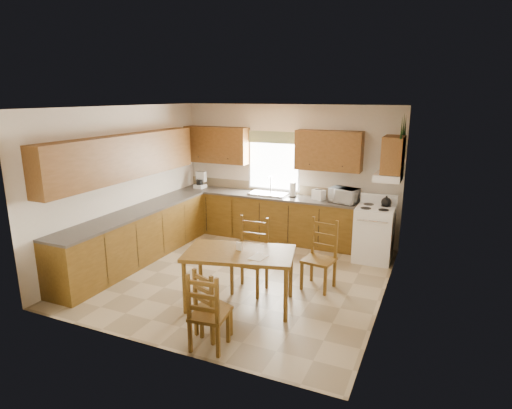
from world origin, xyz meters
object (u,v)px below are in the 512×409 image
at_px(dining_table, 240,278).
at_px(chair_near_left, 209,310).
at_px(chair_far_right, 319,256).
at_px(chair_far_left, 249,257).
at_px(stove, 374,234).
at_px(microwave, 344,195).
at_px(chair_near_right, 213,303).

height_order(dining_table, chair_near_left, chair_near_left).
height_order(chair_near_left, chair_far_right, chair_far_right).
bearing_deg(chair_far_left, stove, 51.99).
xyz_separation_m(microwave, chair_far_right, (0.06, -1.85, -0.53)).
distance_m(dining_table, chair_far_left, 0.47).
relative_size(stove, dining_table, 0.65).
bearing_deg(stove, dining_table, -120.50).
bearing_deg(stove, chair_far_left, -126.43).
distance_m(microwave, chair_far_right, 1.93).
xyz_separation_m(stove, dining_table, (-1.44, -2.50, -0.08)).
relative_size(dining_table, chair_near_right, 1.70).
bearing_deg(stove, chair_near_right, -113.14).
height_order(stove, chair_near_left, chair_near_left).
xyz_separation_m(chair_far_left, chair_far_right, (0.91, 0.53, -0.03)).
distance_m(stove, dining_table, 2.88).
xyz_separation_m(stove, chair_far_left, (-1.49, -2.06, 0.08)).
height_order(microwave, chair_near_left, microwave).
distance_m(dining_table, chair_near_left, 1.10).
xyz_separation_m(chair_near_left, chair_far_right, (0.72, 2.05, 0.05)).
distance_m(stove, chair_near_left, 3.82).
height_order(dining_table, chair_far_left, chair_far_left).
relative_size(dining_table, chair_far_right, 1.41).
xyz_separation_m(microwave, chair_near_right, (-0.75, -3.66, -0.63)).
height_order(stove, chair_near_right, stove).
distance_m(stove, chair_near_right, 3.62).
bearing_deg(chair_near_right, microwave, -81.81).
xyz_separation_m(chair_near_left, chair_near_right, (-0.09, 0.25, -0.04)).
relative_size(chair_far_left, chair_far_right, 1.06).
xyz_separation_m(dining_table, chair_near_left, (0.14, -1.09, 0.08)).
height_order(stove, chair_far_left, chair_far_left).
relative_size(stove, microwave, 2.06).
xyz_separation_m(chair_near_right, chair_far_left, (-0.10, 1.28, 0.12)).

